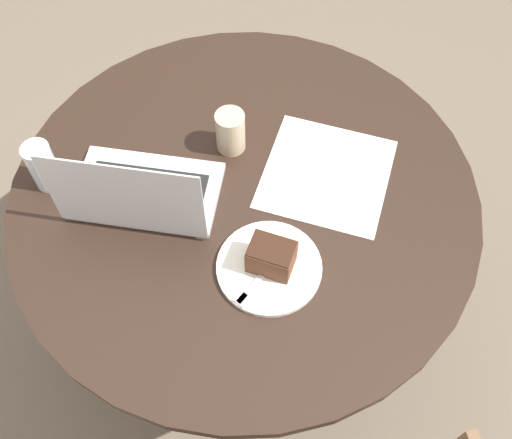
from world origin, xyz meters
name	(u,v)px	position (x,y,z in m)	size (l,w,h in m)	color
ground_plane	(248,313)	(0.00, 0.00, 0.00)	(12.00, 12.00, 0.00)	#6B5B4C
dining_table	(245,222)	(0.00, 0.00, 0.58)	(1.10, 1.10, 0.71)	black
paper_document	(326,174)	(-0.18, 0.09, 0.71)	(0.40, 0.40, 0.00)	white
plate	(269,267)	(0.09, 0.19, 0.72)	(0.23, 0.23, 0.01)	silver
cake_slice	(271,256)	(0.08, 0.19, 0.76)	(0.11, 0.12, 0.07)	brown
fork	(258,281)	(0.13, 0.20, 0.73)	(0.17, 0.05, 0.00)	silver
coffee_glass	(230,132)	(-0.07, -0.12, 0.77)	(0.07, 0.07, 0.11)	#C6AD89
water_glass	(43,166)	(0.32, -0.32, 0.78)	(0.06, 0.06, 0.13)	silver
laptop	(141,193)	(0.19, -0.13, 0.76)	(0.37, 0.39, 0.24)	silver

